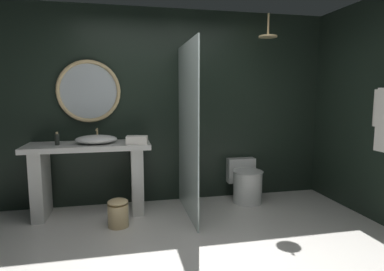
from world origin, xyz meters
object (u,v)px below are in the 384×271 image
Objects in this scene: round_wall_mirror at (89,91)px; waste_bin at (118,212)px; soap_dispenser at (57,139)px; toilet at (245,181)px; vessel_sink at (96,139)px; rain_shower_head at (268,35)px; tumbler_cup at (137,139)px; folded_hand_towel at (137,140)px.

round_wall_mirror reaches higher than waste_bin.
soap_dispenser reaches higher than toilet.
waste_bin is at bearing -62.36° from vessel_sink.
round_wall_mirror is at bearing 42.22° from soap_dispenser.
rain_shower_head is (2.27, -0.36, 0.72)m from round_wall_mirror.
tumbler_cup is at bearing -3.12° from vessel_sink.
round_wall_mirror reaches higher than soap_dispenser.
folded_hand_towel is at bearing -91.83° from tumbler_cup.
soap_dispenser is at bearing -137.78° from round_wall_mirror.
round_wall_mirror is at bearing 141.79° from folded_hand_towel.
vessel_sink is 1.66× the size of rain_shower_head.
rain_shower_head is 0.93× the size of waste_bin.
rain_shower_head is 0.48× the size of toilet.
toilet is 1.64m from folded_hand_towel.
soap_dispenser is 2.91m from rain_shower_head.
folded_hand_towel is at bearing -38.21° from round_wall_mirror.
soap_dispenser reaches higher than waste_bin.
rain_shower_head reaches higher than round_wall_mirror.
vessel_sink is 5.56× the size of tumbler_cup.
round_wall_mirror is 0.93m from folded_hand_towel.
round_wall_mirror reaches higher than toilet.
soap_dispenser is 1.13m from waste_bin.
round_wall_mirror is at bearing 107.86° from vessel_sink.
tumbler_cup is 2.13m from rain_shower_head.
round_wall_mirror is (-0.58, 0.31, 0.59)m from tumbler_cup.
folded_hand_towel is at bearing -19.32° from vessel_sink.
waste_bin is at bearing -168.63° from rain_shower_head.
waste_bin is 0.86m from folded_hand_towel.
toilet is 1.81m from waste_bin.
toilet is (-0.20, 0.14, -1.96)m from rain_shower_head.
waste_bin is (0.33, -0.75, -1.35)m from round_wall_mirror.
round_wall_mirror reaches higher than folded_hand_towel.
toilet is (1.48, 0.09, -0.66)m from tumbler_cup.
soap_dispenser is 0.25× the size of toilet.
soap_dispenser is at bearing 179.09° from rain_shower_head.
waste_bin is 1.29× the size of folded_hand_towel.
folded_hand_towel is (-1.49, -0.24, 0.66)m from toilet.
rain_shower_head is 2.86m from waste_bin.
waste_bin is at bearing -129.24° from folded_hand_towel.
vessel_sink is at bearing 176.88° from tumbler_cup.
tumbler_cup is 0.28× the size of waste_bin.
vessel_sink is at bearing 117.64° from waste_bin.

